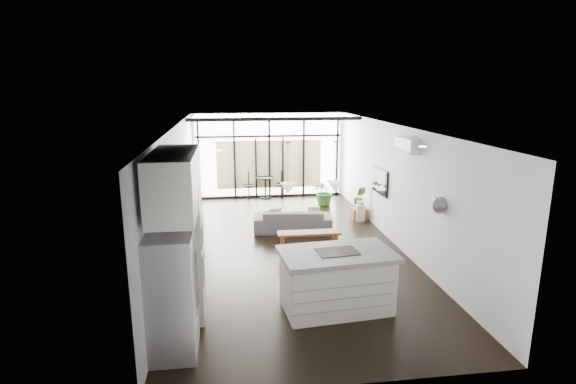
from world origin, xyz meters
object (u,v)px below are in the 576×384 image
object	(u,v)px
pouf	(275,219)
milk_can	(360,211)
tv	(380,181)
fridge	(170,295)
sofa	(293,217)
console_bench	(309,241)
island	(337,281)

from	to	relation	value
pouf	milk_can	bearing A→B (deg)	6.43
pouf	tv	world-z (taller)	tv
fridge	pouf	world-z (taller)	fridge
milk_can	fridge	bearing A→B (deg)	-127.54
sofa	tv	world-z (taller)	tv
console_bench	tv	xyz separation A→B (m)	(2.06, 1.31, 1.07)
sofa	tv	distance (m)	2.40
console_bench	milk_can	bearing A→B (deg)	50.03
pouf	milk_can	distance (m)	2.42
island	pouf	bearing A→B (deg)	91.19
milk_can	tv	distance (m)	1.33
island	fridge	xyz separation A→B (m)	(-2.57, -0.91, 0.37)
island	console_bench	distance (m)	2.74
console_bench	island	bearing A→B (deg)	-90.08
island	milk_can	distance (m)	5.22
milk_can	island	bearing A→B (deg)	-110.99
pouf	island	bearing A→B (deg)	-83.33
fridge	sofa	distance (m)	5.70
sofa	tv	bearing A→B (deg)	-177.80
island	sofa	bearing A→B (deg)	86.18
fridge	tv	bearing A→B (deg)	46.67
fridge	milk_can	size ratio (longest dim) A/B	3.07
fridge	console_bench	xyz separation A→B (m)	(2.61, 3.64, -0.64)
sofa	console_bench	xyz separation A→B (m)	(0.15, -1.48, -0.16)
sofa	pouf	world-z (taller)	sofa
pouf	sofa	bearing A→B (deg)	-43.17
milk_can	tv	world-z (taller)	tv
island	sofa	xyz separation A→B (m)	(-0.12, 4.20, -0.12)
milk_can	sofa	bearing A→B (deg)	-161.62
fridge	console_bench	distance (m)	4.52
fridge	sofa	world-z (taller)	fridge
fridge	console_bench	world-z (taller)	fridge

